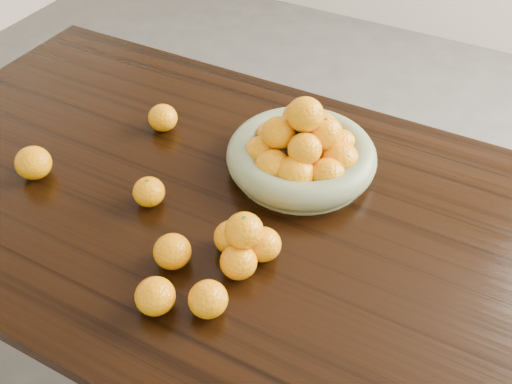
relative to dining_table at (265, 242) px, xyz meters
The scene contains 10 objects.
ground 0.66m from the dining_table, ahead, with size 5.00×5.00×0.00m, color #5A5755.
dining_table is the anchor object (origin of this frame).
fruit_bowl 0.23m from the dining_table, 88.98° to the left, with size 0.36×0.36×0.20m.
orange_pyramid 0.19m from the dining_table, 81.43° to the right, with size 0.14×0.14×0.12m.
loose_orange_0 0.29m from the dining_table, 160.48° to the right, with size 0.07×0.07×0.07m, color orange.
loose_orange_1 0.27m from the dining_table, 115.74° to the right, with size 0.08×0.08×0.07m, color orange.
loose_orange_2 0.31m from the dining_table, 85.45° to the right, with size 0.08×0.08×0.07m, color orange.
loose_orange_3 0.43m from the dining_table, 157.54° to the left, with size 0.08×0.08×0.07m, color orange.
loose_orange_4 0.58m from the dining_table, 165.68° to the right, with size 0.08×0.08×0.08m, color orange.
loose_orange_5 0.35m from the dining_table, 102.11° to the right, with size 0.08×0.08×0.07m, color orange.
Camera 1 is at (0.40, -0.80, 1.65)m, focal length 40.00 mm.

